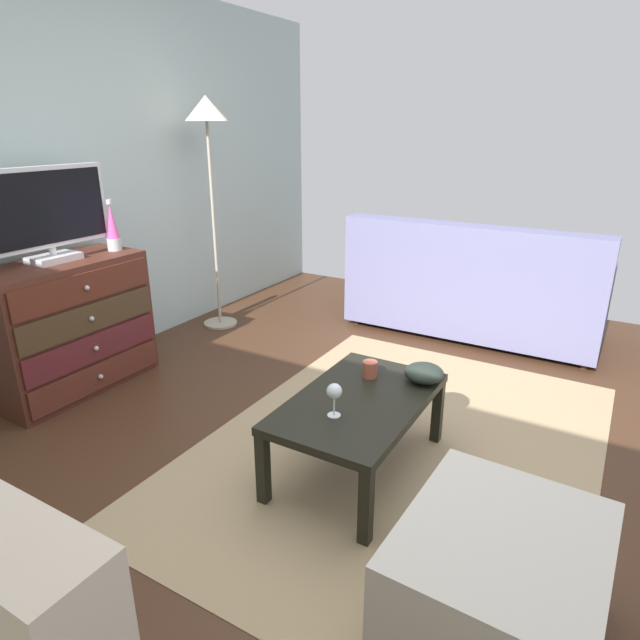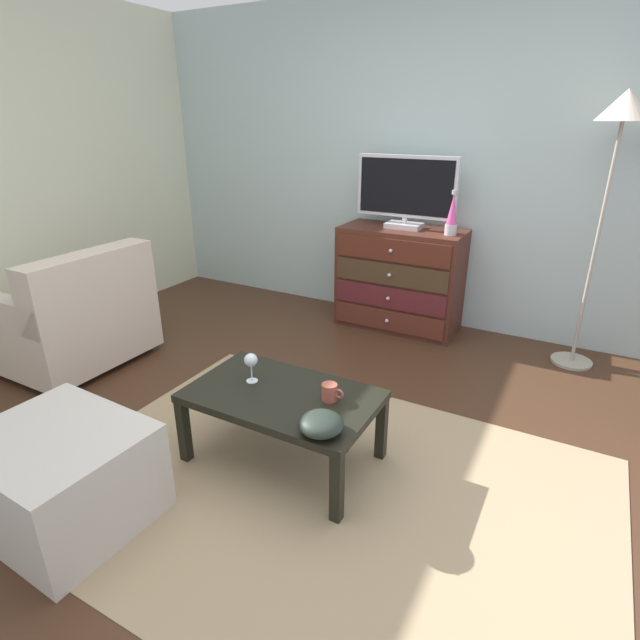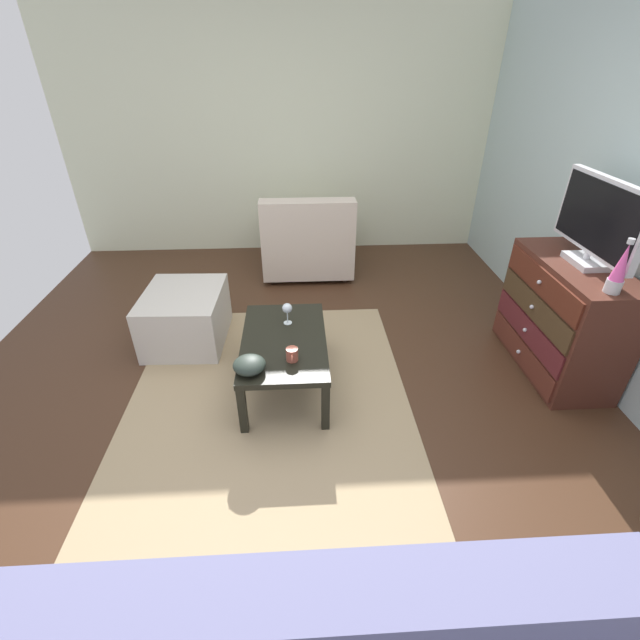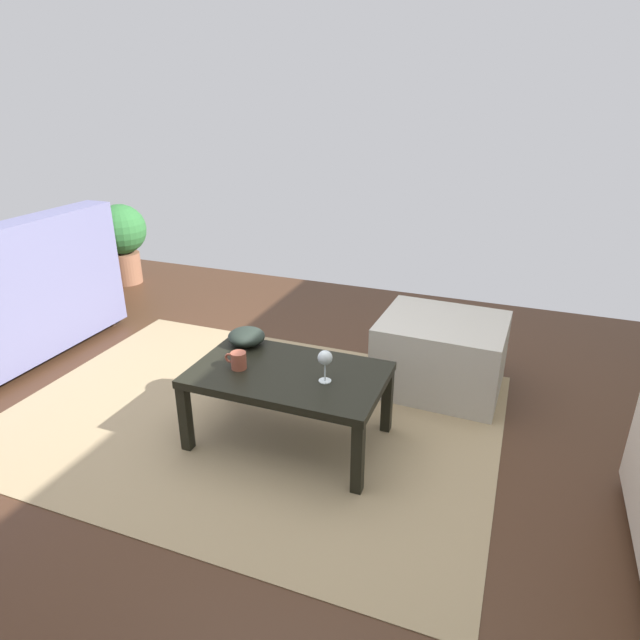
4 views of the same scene
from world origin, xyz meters
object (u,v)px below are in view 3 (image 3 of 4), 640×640
Objects in this scene: mug at (292,355)px; armchair at (308,242)px; coffee_table at (284,345)px; lava_lamp at (620,269)px; bowl_decorative at (249,365)px; wine_glass at (287,309)px; tv at (599,221)px; dresser at (562,318)px; ottoman at (186,317)px.

armchair is at bearing 175.64° from mug.
lava_lamp is at bearing 82.05° from coffee_table.
bowl_decorative is at bearing -31.11° from coffee_table.
lava_lamp is at bearing 89.04° from mug.
tv is at bearing 87.71° from wine_glass.
dresser reaches higher than wine_glass.
ottoman is at bearing -127.42° from coffee_table.
bowl_decorative is at bearing 32.65° from ottoman.
lava_lamp reaches higher than wine_glass.
coffee_table is 1.88m from armchair.
mug is at bearing 4.07° from wine_glass.
dresser is at bearing 100.65° from mug.
tv is 2.41× the size of lava_lamp.
ottoman is (-0.49, -2.81, -0.91)m from tv.
wine_glass is at bearing -92.27° from dresser.
armchair reaches higher than mug.
ottoman is (1.25, -1.02, -0.12)m from armchair.
bowl_decorative is (0.45, -2.20, -0.69)m from tv.
lava_lamp reaches higher than dresser.
coffee_table is (0.12, -2.00, -0.79)m from tv.
tv is 0.85× the size of coffee_table.
wine_glass is at bearing -103.85° from lava_lamp.
armchair is 1.62m from ottoman.
wine_glass reaches higher than bowl_decorative.
lava_lamp is 2.02m from wine_glass.
coffee_table is at bearing -6.65° from armchair.
armchair reaches higher than bowl_decorative.
bowl_decorative is 0.28× the size of ottoman.
tv is 6.98× the size of mug.
mug is (0.44, 0.03, -0.07)m from wine_glass.
mug is (0.24, 0.06, 0.09)m from coffee_table.
wine_glass is at bearing -6.56° from armchair.
lava_lamp is 1.67× the size of bowl_decorative.
dresser is at bearing 45.34° from armchair.
lava_lamp reaches higher than coffee_table.
coffee_table is 0.26m from wine_glass.
wine_glass reaches higher than mug.
dresser is 1.06× the size of coffee_table.
tv is 0.42m from lava_lamp.
tv is 5.07× the size of wine_glass.
mug is (0.36, -1.95, -0.69)m from tv.
ottoman is at bearing -107.92° from lava_lamp.
lava_lamp reaches higher than ottoman.
coffee_table is 0.26m from mug.
ottoman is (-0.49, -2.78, -0.20)m from dresser.
mug is 0.16× the size of ottoman.
bowl_decorative is 2.23m from armchair.
ottoman is at bearing -116.58° from wine_glass.
bowl_decorative reaches higher than mug.
mug is 0.58× the size of bowl_decorative.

